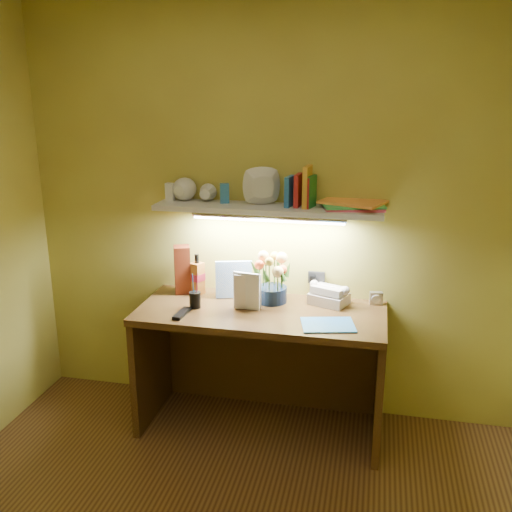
{
  "coord_description": "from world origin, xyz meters",
  "views": [
    {
      "loc": [
        0.61,
        -1.75,
        1.96
      ],
      "look_at": [
        -0.06,
        1.35,
        1.02
      ],
      "focal_mm": 40.0,
      "sensor_mm": 36.0,
      "label": 1
    }
  ],
  "objects_px": {
    "flower_bouquet": "(272,276)",
    "desk_clock": "(376,298)",
    "desk": "(261,370)",
    "telephone": "(329,293)",
    "whisky_bottle": "(197,274)"
  },
  "relations": [
    {
      "from": "desk_clock",
      "to": "whisky_bottle",
      "type": "xyz_separation_m",
      "value": [
        -1.07,
        -0.05,
        0.09
      ]
    },
    {
      "from": "desk",
      "to": "whisky_bottle",
      "type": "bearing_deg",
      "value": 157.02
    },
    {
      "from": "desk",
      "to": "desk_clock",
      "type": "distance_m",
      "value": 0.79
    },
    {
      "from": "flower_bouquet",
      "to": "desk_clock",
      "type": "bearing_deg",
      "value": 8.25
    },
    {
      "from": "desk_clock",
      "to": "desk",
      "type": "bearing_deg",
      "value": -169.37
    },
    {
      "from": "telephone",
      "to": "whisky_bottle",
      "type": "height_order",
      "value": "whisky_bottle"
    },
    {
      "from": "desk",
      "to": "telephone",
      "type": "distance_m",
      "value": 0.6
    },
    {
      "from": "whisky_bottle",
      "to": "telephone",
      "type": "bearing_deg",
      "value": 0.02
    },
    {
      "from": "desk",
      "to": "whisky_bottle",
      "type": "height_order",
      "value": "whisky_bottle"
    },
    {
      "from": "telephone",
      "to": "flower_bouquet",
      "type": "bearing_deg",
      "value": -152.77
    },
    {
      "from": "telephone",
      "to": "desk_clock",
      "type": "xyz_separation_m",
      "value": [
        0.27,
        0.05,
        -0.03
      ]
    },
    {
      "from": "desk",
      "to": "desk_clock",
      "type": "bearing_deg",
      "value": 20.31
    },
    {
      "from": "desk_clock",
      "to": "whisky_bottle",
      "type": "distance_m",
      "value": 1.07
    },
    {
      "from": "desk",
      "to": "desk_clock",
      "type": "height_order",
      "value": "desk_clock"
    },
    {
      "from": "flower_bouquet",
      "to": "desk_clock",
      "type": "relative_size",
      "value": 4.35
    }
  ]
}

